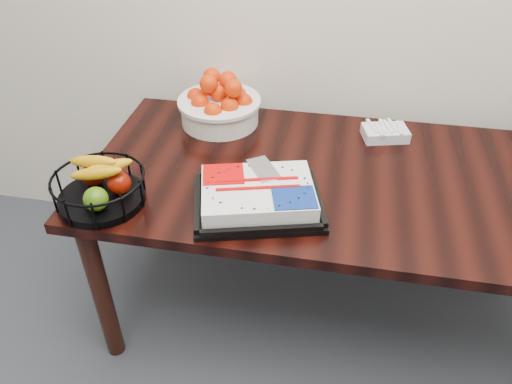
% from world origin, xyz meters
% --- Properties ---
extents(table, '(1.80, 0.90, 0.75)m').
position_xyz_m(table, '(0.00, 2.00, 0.66)').
color(table, black).
rests_on(table, ground).
extents(cake_tray, '(0.49, 0.43, 0.09)m').
position_xyz_m(cake_tray, '(-0.24, 1.77, 0.79)').
color(cake_tray, black).
rests_on(cake_tray, table).
extents(tangerine_bowl, '(0.34, 0.34, 0.22)m').
position_xyz_m(tangerine_bowl, '(-0.50, 2.29, 0.84)').
color(tangerine_bowl, white).
rests_on(tangerine_bowl, table).
extents(fruit_basket, '(0.31, 0.31, 0.16)m').
position_xyz_m(fruit_basket, '(-0.76, 1.69, 0.82)').
color(fruit_basket, black).
rests_on(fruit_basket, table).
extents(fork_bag, '(0.20, 0.15, 0.05)m').
position_xyz_m(fork_bag, '(0.18, 2.29, 0.77)').
color(fork_bag, silver).
rests_on(fork_bag, table).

